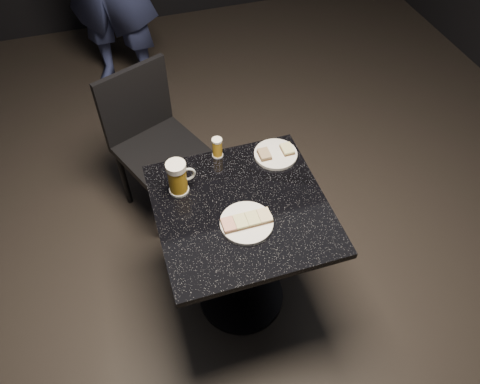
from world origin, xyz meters
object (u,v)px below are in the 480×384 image
(plate_large, at_px, (247,223))
(beer_tumbler, at_px, (217,148))
(plate_small, at_px, (276,154))
(table, at_px, (241,241))
(chair, at_px, (152,138))
(beer_mug, at_px, (178,177))

(plate_large, relative_size, beer_tumbler, 2.17)
(plate_small, bearing_deg, plate_large, -126.59)
(table, relative_size, chair, 0.86)
(table, bearing_deg, chair, 107.82)
(beer_tumbler, bearing_deg, beer_mug, -143.79)
(plate_small, relative_size, beer_mug, 1.23)
(plate_small, xyz_separation_m, beer_tumbler, (-0.25, 0.08, 0.04))
(plate_small, height_order, beer_tumbler, beer_tumbler)
(plate_small, height_order, beer_mug, beer_mug)
(plate_large, relative_size, chair, 0.24)
(beer_tumbler, xyz_separation_m, chair, (-0.25, 0.49, -0.30))
(chair, bearing_deg, beer_mug, -86.70)
(table, xyz_separation_m, beer_tumbler, (-0.01, 0.32, 0.29))
(table, xyz_separation_m, beer_mug, (-0.22, 0.16, 0.32))
(plate_large, height_order, chair, chair)
(plate_small, distance_m, beer_tumbler, 0.26)
(table, height_order, beer_mug, beer_mug)
(plate_large, xyz_separation_m, beer_tumbler, (-0.01, 0.41, 0.04))
(plate_large, xyz_separation_m, table, (0.01, 0.09, -0.25))
(table, height_order, chair, chair)
(plate_large, bearing_deg, beer_mug, 130.18)
(beer_mug, distance_m, beer_tumbler, 0.26)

